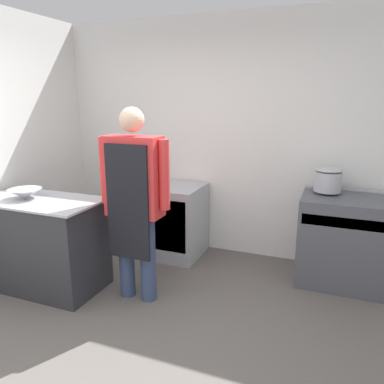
# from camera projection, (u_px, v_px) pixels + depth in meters

# --- Properties ---
(ground_plane) EXTENTS (14.00, 14.00, 0.00)m
(ground_plane) POSITION_uv_depth(u_px,v_px,m) (117.00, 359.00, 2.66)
(ground_plane) COLOR #5B5651
(wall_back) EXTENTS (8.00, 0.05, 2.70)m
(wall_back) POSITION_uv_depth(u_px,v_px,m) (216.00, 138.00, 4.33)
(wall_back) COLOR white
(wall_back) RESTS_ON ground_plane
(wall_left) EXTENTS (0.05, 8.00, 2.70)m
(wall_left) POSITION_uv_depth(u_px,v_px,m) (6.00, 143.00, 3.92)
(wall_left) COLOR white
(wall_left) RESTS_ON ground_plane
(prep_counter) EXTENTS (1.19, 0.65, 0.88)m
(prep_counter) POSITION_uv_depth(u_px,v_px,m) (43.00, 243.00, 3.62)
(prep_counter) COLOR #2D2D33
(prep_counter) RESTS_ON ground_plane
(stove) EXTENTS (0.81, 0.63, 0.90)m
(stove) POSITION_uv_depth(u_px,v_px,m) (342.00, 240.00, 3.69)
(stove) COLOR #4C4F56
(stove) RESTS_ON ground_plane
(fridge_unit) EXTENTS (0.57, 0.64, 0.83)m
(fridge_unit) POSITION_uv_depth(u_px,v_px,m) (177.00, 221.00, 4.35)
(fridge_unit) COLOR #A8ADB2
(fridge_unit) RESTS_ON ground_plane
(person_cook) EXTENTS (0.67, 0.24, 1.74)m
(person_cook) POSITION_uv_depth(u_px,v_px,m) (134.00, 194.00, 3.26)
(person_cook) COLOR #38476B
(person_cook) RESTS_ON ground_plane
(mixing_bowl) EXTENTS (0.31, 0.31, 0.09)m
(mixing_bowl) POSITION_uv_depth(u_px,v_px,m) (25.00, 194.00, 3.52)
(mixing_bowl) COLOR #B2B5BC
(mixing_bowl) RESTS_ON prep_counter
(stock_pot) EXTENTS (0.26, 0.26, 0.24)m
(stock_pot) POSITION_uv_depth(u_px,v_px,m) (328.00, 179.00, 3.71)
(stock_pot) COLOR #B2B5BC
(stock_pot) RESTS_ON stove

